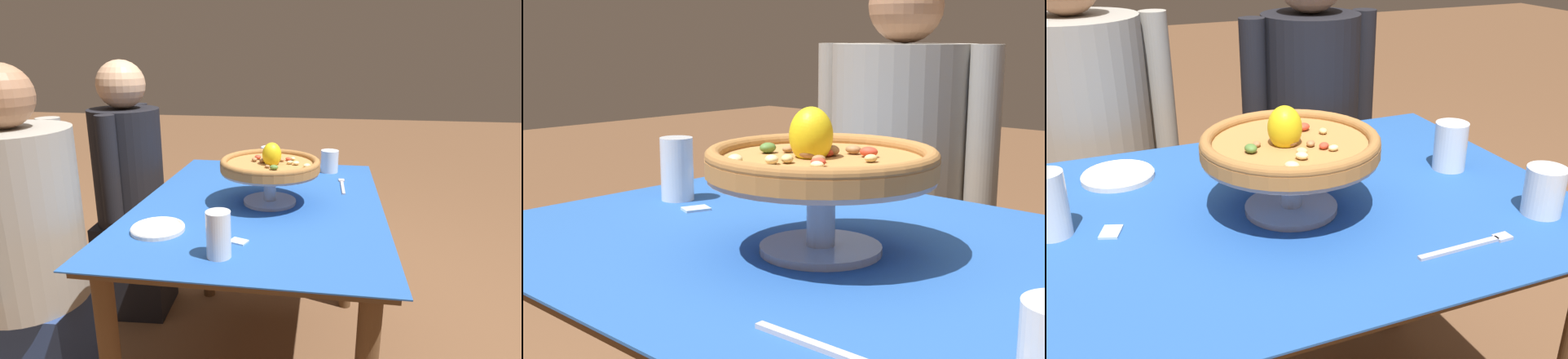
{
  "view_description": "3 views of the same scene",
  "coord_description": "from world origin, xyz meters",
  "views": [
    {
      "loc": [
        -1.49,
        -0.23,
        1.25
      ],
      "look_at": [
        0.02,
        0.0,
        0.8
      ],
      "focal_mm": 30.07,
      "sensor_mm": 36.0,
      "label": 1
    },
    {
      "loc": [
        0.68,
        -0.84,
        1.05
      ],
      "look_at": [
        -0.05,
        -0.06,
        0.83
      ],
      "focal_mm": 48.82,
      "sensor_mm": 36.0,
      "label": 2
    },
    {
      "loc": [
        -0.39,
        -1.03,
        1.26
      ],
      "look_at": [
        0.05,
        0.01,
        0.76
      ],
      "focal_mm": 40.08,
      "sensor_mm": 36.0,
      "label": 3
    }
  ],
  "objects": [
    {
      "name": "water_glass_front_right",
      "position": [
        0.46,
        -0.25,
        0.76
      ],
      "size": [
        0.08,
        0.08,
        0.1
      ],
      "color": "white",
      "rests_on": "dining_table"
    },
    {
      "name": "dining_table",
      "position": [
        0.0,
        0.0,
        0.61
      ],
      "size": [
        1.19,
        0.87,
        0.72
      ],
      "color": "brown",
      "rests_on": "ground"
    },
    {
      "name": "dinner_fork",
      "position": [
        0.25,
        -0.3,
        0.72
      ],
      "size": [
        0.2,
        0.02,
        0.01
      ],
      "color": "#B7B7C1",
      "rests_on": "dining_table"
    },
    {
      "name": "diner_left",
      "position": [
        -0.35,
        0.7,
        0.61
      ],
      "size": [
        0.53,
        0.39,
        1.22
      ],
      "color": "navy",
      "rests_on": "ground"
    },
    {
      "name": "water_glass_side_left",
      "position": [
        -0.45,
        0.04,
        0.77
      ],
      "size": [
        0.07,
        0.07,
        0.13
      ],
      "color": "white",
      "rests_on": "dining_table"
    },
    {
      "name": "sugar_packet",
      "position": [
        -0.35,
        0.01,
        0.72
      ],
      "size": [
        0.05,
        0.06,
        0.0
      ],
      "primitive_type": "cube",
      "rotation": [
        0.0,
        0.0,
        1.23
      ],
      "color": "silver",
      "rests_on": "dining_table"
    },
    {
      "name": "side_plate",
      "position": [
        -0.31,
        0.27,
        0.73
      ],
      "size": [
        0.16,
        0.16,
        0.02
      ],
      "color": "silver",
      "rests_on": "dining_table"
    },
    {
      "name": "pizza_stand",
      "position": [
        -0.0,
        -0.03,
        0.8
      ],
      "size": [
        0.35,
        0.35,
        0.12
      ],
      "color": "#B7B7C1",
      "rests_on": "dining_table"
    },
    {
      "name": "diner_right",
      "position": [
        0.35,
        0.67,
        0.58
      ],
      "size": [
        0.47,
        0.34,
        1.21
      ],
      "color": "black",
      "rests_on": "ground"
    },
    {
      "name": "pizza",
      "position": [
        -0.0,
        -0.04,
        0.87
      ],
      "size": [
        0.35,
        0.35,
        0.1
      ],
      "color": "#AD753D",
      "rests_on": "pizza_stand"
    },
    {
      "name": "water_glass_side_right",
      "position": [
        0.43,
        0.02,
        0.77
      ],
      "size": [
        0.08,
        0.08,
        0.11
      ],
      "color": "white",
      "rests_on": "dining_table"
    }
  ]
}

